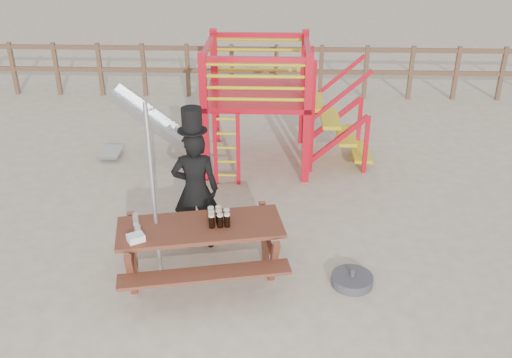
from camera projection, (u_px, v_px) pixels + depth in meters
name	position (u px, v px, depth m)	size (l,w,h in m)	color
ground	(230.00, 285.00, 6.84)	(60.00, 60.00, 0.00)	beige
back_fence	(254.00, 65.00, 12.74)	(15.09, 0.09, 1.20)	brown
playground_fort	(253.00, 102.00, 9.54)	(4.71, 1.84, 2.10)	red
picnic_table	(201.00, 245.00, 6.76)	(2.15, 1.68, 0.74)	brown
man_with_hat	(195.00, 187.00, 7.25)	(0.62, 0.44, 1.93)	black
metal_pole	(153.00, 195.00, 6.53)	(0.05, 0.05, 2.23)	#B2B2B7
parasol_base	(352.00, 280.00, 6.84)	(0.50, 0.50, 0.21)	#3D3D43
paper_bag	(136.00, 238.00, 6.33)	(0.18, 0.14, 0.08)	white
stout_pints	(218.00, 217.00, 6.64)	(0.27, 0.27, 0.17)	black
empty_glasses	(137.00, 226.00, 6.51)	(0.15, 0.32, 0.15)	silver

